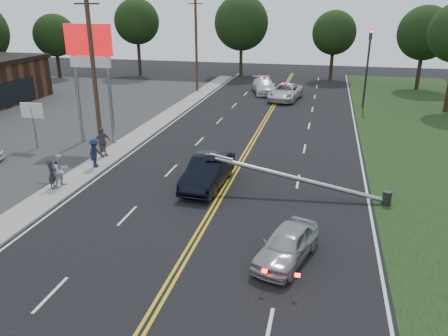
% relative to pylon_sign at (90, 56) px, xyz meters
% --- Properties ---
extents(ground, '(120.00, 120.00, 0.00)m').
position_rel_pylon_sign_xyz_m(ground, '(10.50, -14.00, -6.00)').
color(ground, black).
rests_on(ground, ground).
extents(sidewalk, '(1.80, 70.00, 0.12)m').
position_rel_pylon_sign_xyz_m(sidewalk, '(2.10, -4.00, -5.94)').
color(sidewalk, gray).
rests_on(sidewalk, ground).
extents(centerline_yellow, '(0.36, 80.00, 0.00)m').
position_rel_pylon_sign_xyz_m(centerline_yellow, '(10.50, -4.00, -5.99)').
color(centerline_yellow, gold).
rests_on(centerline_yellow, ground).
extents(pylon_sign, '(3.20, 0.35, 8.00)m').
position_rel_pylon_sign_xyz_m(pylon_sign, '(0.00, 0.00, 0.00)').
color(pylon_sign, gray).
rests_on(pylon_sign, ground).
extents(small_sign, '(1.60, 0.14, 3.10)m').
position_rel_pylon_sign_xyz_m(small_sign, '(-3.50, -2.00, -3.66)').
color(small_sign, gray).
rests_on(small_sign, ground).
extents(traffic_signal, '(0.28, 0.41, 7.05)m').
position_rel_pylon_sign_xyz_m(traffic_signal, '(18.80, 16.00, -1.79)').
color(traffic_signal, '#2D2D30').
rests_on(traffic_signal, ground).
extents(fallen_streetlight, '(9.36, 0.44, 1.91)m').
position_rel_pylon_sign_xyz_m(fallen_streetlight, '(14.69, -6.00, -5.08)').
color(fallen_streetlight, '#2D2D30').
rests_on(fallen_streetlight, ground).
extents(utility_pole_mid, '(1.60, 0.28, 10.00)m').
position_rel_pylon_sign_xyz_m(utility_pole_mid, '(1.30, -2.00, -0.91)').
color(utility_pole_mid, '#382619').
rests_on(utility_pole_mid, ground).
extents(utility_pole_far, '(1.60, 0.28, 10.00)m').
position_rel_pylon_sign_xyz_m(utility_pole_far, '(1.30, 20.00, -0.91)').
color(utility_pole_far, '#382619').
rests_on(utility_pole_far, ground).
extents(tree_4, '(5.33, 5.33, 8.06)m').
position_rel_pylon_sign_xyz_m(tree_4, '(-19.22, 25.26, -0.62)').
color(tree_4, black).
rests_on(tree_4, ground).
extents(tree_5, '(5.86, 5.86, 9.94)m').
position_rel_pylon_sign_xyz_m(tree_5, '(-9.61, 29.50, 0.99)').
color(tree_5, black).
rests_on(tree_5, ground).
extents(tree_6, '(7.11, 7.11, 10.38)m').
position_rel_pylon_sign_xyz_m(tree_6, '(3.73, 32.77, 0.81)').
color(tree_6, black).
rests_on(tree_6, ground).
extents(tree_7, '(5.42, 5.42, 8.51)m').
position_rel_pylon_sign_xyz_m(tree_7, '(15.71, 31.89, -0.21)').
color(tree_7, black).
rests_on(tree_7, ground).
extents(tree_8, '(5.89, 5.89, 9.12)m').
position_rel_pylon_sign_xyz_m(tree_8, '(25.38, 27.25, 0.17)').
color(tree_8, black).
rests_on(tree_8, ground).
extents(crashed_sedan, '(1.98, 5.03, 1.63)m').
position_rel_pylon_sign_xyz_m(crashed_sedan, '(9.50, -5.66, -5.18)').
color(crashed_sedan, black).
rests_on(crashed_sedan, ground).
extents(waiting_sedan, '(2.60, 4.13, 1.31)m').
position_rel_pylon_sign_xyz_m(waiting_sedan, '(14.32, -12.02, -5.34)').
color(waiting_sedan, '#9FA2A7').
rests_on(waiting_sedan, ground).
extents(emergency_a, '(3.43, 6.05, 1.59)m').
position_rel_pylon_sign_xyz_m(emergency_a, '(11.31, 17.78, -5.20)').
color(emergency_a, silver).
rests_on(emergency_a, ground).
extents(emergency_b, '(3.69, 5.83, 1.58)m').
position_rel_pylon_sign_xyz_m(emergency_b, '(8.69, 20.82, -5.21)').
color(emergency_b, silver).
rests_on(emergency_b, ground).
extents(bystander_a, '(0.50, 0.64, 1.54)m').
position_rel_pylon_sign_xyz_m(bystander_a, '(1.74, -8.07, -5.11)').
color(bystander_a, '#25262D').
rests_on(bystander_a, sidewalk).
extents(bystander_b, '(0.88, 1.01, 1.76)m').
position_rel_pylon_sign_xyz_m(bystander_b, '(2.07, -7.75, -4.99)').
color(bystander_b, '#BAB9BE').
rests_on(bystander_b, sidewalk).
extents(bystander_c, '(0.69, 1.15, 1.75)m').
position_rel_pylon_sign_xyz_m(bystander_c, '(2.39, -4.71, -5.00)').
color(bystander_c, '#192640').
rests_on(bystander_c, sidewalk).
extents(bystander_d, '(0.99, 1.15, 1.86)m').
position_rel_pylon_sign_xyz_m(bystander_d, '(1.84, -2.81, -4.95)').
color(bystander_d, '#62534E').
rests_on(bystander_d, sidewalk).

